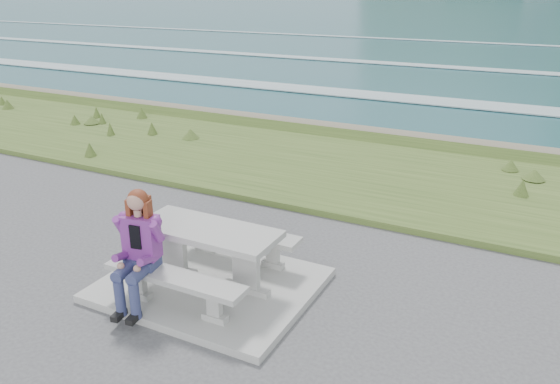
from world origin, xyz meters
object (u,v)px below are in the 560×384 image
(picnic_table, at_px, (208,240))
(bench_landward, at_px, (175,282))
(seated_woman, at_px, (137,266))
(bench_seaward, at_px, (238,235))

(picnic_table, distance_m, bench_landward, 0.74)
(bench_landward, relative_size, seated_woman, 1.28)
(bench_landward, height_order, seated_woman, seated_woman)
(picnic_table, xyz_separation_m, seated_woman, (-0.42, -0.83, -0.06))
(bench_seaward, bearing_deg, seated_woman, -105.48)
(bench_landward, bearing_deg, seated_woman, -162.70)
(bench_seaward, bearing_deg, bench_landward, -90.00)
(picnic_table, relative_size, bench_seaward, 1.00)
(seated_woman, bearing_deg, bench_landward, 7.57)
(picnic_table, relative_size, seated_woman, 1.28)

